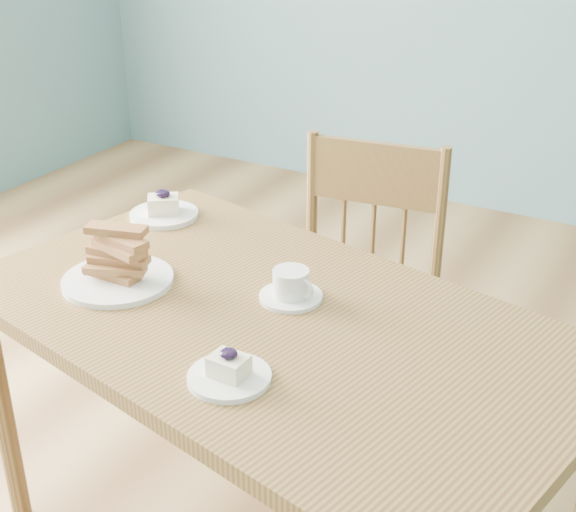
{
  "coord_description": "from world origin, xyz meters",
  "views": [
    {
      "loc": [
        0.63,
        -1.08,
        1.49
      ],
      "look_at": [
        -0.07,
        0.16,
        0.8
      ],
      "focal_mm": 50.0,
      "sensor_mm": 36.0,
      "label": 1
    }
  ],
  "objects_px": {
    "cheesecake_plate_far": "(164,210)",
    "cheesecake_plate_near": "(229,372)",
    "dining_table": "(271,344)",
    "biscotti_plate": "(116,265)",
    "coffee_cup": "(291,287)",
    "dining_chair": "(357,305)"
  },
  "relations": [
    {
      "from": "dining_table",
      "to": "coffee_cup",
      "type": "xyz_separation_m",
      "value": [
        0.0,
        0.08,
        0.1
      ]
    },
    {
      "from": "dining_table",
      "to": "dining_chair",
      "type": "height_order",
      "value": "dining_chair"
    },
    {
      "from": "dining_table",
      "to": "cheesecake_plate_near",
      "type": "bearing_deg",
      "value": -64.88
    },
    {
      "from": "dining_table",
      "to": "dining_chair",
      "type": "relative_size",
      "value": 1.63
    },
    {
      "from": "dining_chair",
      "to": "biscotti_plate",
      "type": "height_order",
      "value": "dining_chair"
    },
    {
      "from": "dining_table",
      "to": "biscotti_plate",
      "type": "height_order",
      "value": "biscotti_plate"
    },
    {
      "from": "coffee_cup",
      "to": "dining_chair",
      "type": "bearing_deg",
      "value": 108.01
    },
    {
      "from": "dining_table",
      "to": "biscotti_plate",
      "type": "bearing_deg",
      "value": -160.92
    },
    {
      "from": "cheesecake_plate_far",
      "to": "biscotti_plate",
      "type": "relative_size",
      "value": 0.73
    },
    {
      "from": "dining_table",
      "to": "biscotti_plate",
      "type": "distance_m",
      "value": 0.37
    },
    {
      "from": "dining_table",
      "to": "biscotti_plate",
      "type": "xyz_separation_m",
      "value": [
        -0.36,
        -0.04,
        0.11
      ]
    },
    {
      "from": "cheesecake_plate_far",
      "to": "biscotti_plate",
      "type": "bearing_deg",
      "value": -68.22
    },
    {
      "from": "dining_chair",
      "to": "cheesecake_plate_far",
      "type": "relative_size",
      "value": 4.93
    },
    {
      "from": "cheesecake_plate_near",
      "to": "biscotti_plate",
      "type": "xyz_separation_m",
      "value": [
        -0.41,
        0.18,
        0.03
      ]
    },
    {
      "from": "cheesecake_plate_near",
      "to": "coffee_cup",
      "type": "xyz_separation_m",
      "value": [
        -0.05,
        0.31,
        0.01
      ]
    },
    {
      "from": "coffee_cup",
      "to": "biscotti_plate",
      "type": "xyz_separation_m",
      "value": [
        -0.36,
        -0.12,
        0.01
      ]
    },
    {
      "from": "dining_table",
      "to": "coffee_cup",
      "type": "distance_m",
      "value": 0.12
    },
    {
      "from": "coffee_cup",
      "to": "cheesecake_plate_far",
      "type": "bearing_deg",
      "value": 168.5
    },
    {
      "from": "dining_table",
      "to": "cheesecake_plate_far",
      "type": "xyz_separation_m",
      "value": [
        -0.49,
        0.29,
        0.09
      ]
    },
    {
      "from": "dining_chair",
      "to": "coffee_cup",
      "type": "xyz_separation_m",
      "value": [
        0.05,
        -0.44,
        0.27
      ]
    },
    {
      "from": "cheesecake_plate_near",
      "to": "biscotti_plate",
      "type": "height_order",
      "value": "biscotti_plate"
    },
    {
      "from": "cheesecake_plate_far",
      "to": "cheesecake_plate_near",
      "type": "bearing_deg",
      "value": -43.75
    }
  ]
}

